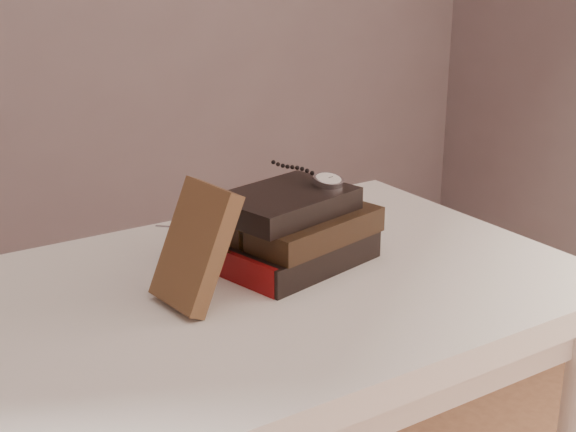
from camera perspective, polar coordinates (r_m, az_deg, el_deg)
table at (r=1.14m, az=-4.26°, el=-9.48°), size 1.00×0.60×0.75m
book_stack at (r=1.17m, az=0.46°, el=-1.00°), size 0.25×0.20×0.11m
journal at (r=1.04m, az=-6.57°, el=-2.13°), size 0.10×0.11×0.16m
pocket_watch at (r=1.19m, az=2.60°, el=2.63°), size 0.05×0.15×0.02m
eyeglasses at (r=1.17m, az=-4.87°, el=-0.56°), size 0.11×0.12×0.04m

